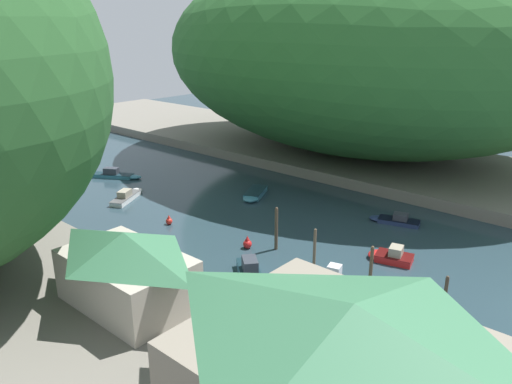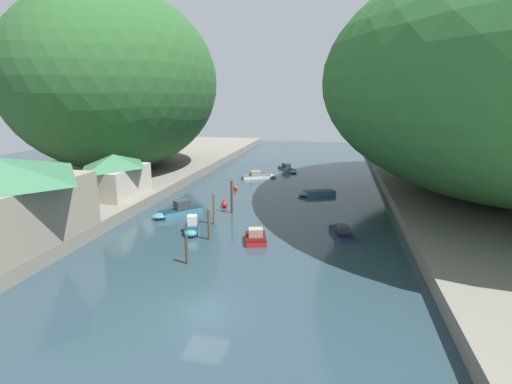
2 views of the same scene
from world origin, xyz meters
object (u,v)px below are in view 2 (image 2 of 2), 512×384
person_on_quay (30,240)px  boat_red_skiff (315,193)px  channel_buoy_near (224,204)px  boat_far_right_bank (255,237)px  boat_white_cruiser (288,169)px  channel_buoy_far (236,188)px  boat_yellow_tender (192,228)px  boat_far_upstream (260,176)px  boat_navy_launch (340,231)px  boathouse_shed (115,174)px  boat_small_dinghy (177,211)px

person_on_quay → boat_red_skiff: bearing=-52.8°
channel_buoy_near → person_on_quay: 21.23m
boat_far_right_bank → boat_white_cruiser: size_ratio=0.64×
boat_white_cruiser → channel_buoy_far: (-5.25, -16.01, 0.00)m
boat_far_right_bank → person_on_quay: 17.58m
boat_far_right_bank → channel_buoy_far: bearing=95.1°
boat_yellow_tender → boat_far_upstream: bearing=-107.3°
boat_navy_launch → channel_buoy_far: bearing=116.0°
boathouse_shed → boat_small_dinghy: 9.47m
boat_far_upstream → boat_yellow_tender: boat_yellow_tender is taller
boathouse_shed → boat_yellow_tender: 14.70m
boathouse_shed → boat_navy_launch: size_ratio=1.83×
boat_far_upstream → channel_buoy_near: (-0.72, -17.64, 0.07)m
boat_small_dinghy → boat_far_right_bank: bearing=-171.2°
boat_small_dinghy → channel_buoy_far: bearing=-64.0°
boat_navy_launch → boat_white_cruiser: boat_white_cruiser is taller
boat_far_right_bank → boat_red_skiff: boat_far_right_bank is taller
boat_white_cruiser → person_on_quay: bearing=42.1°
boat_far_upstream → boat_red_skiff: 13.36m
boat_red_skiff → boat_white_cruiser: 17.87m
boat_navy_launch → boat_yellow_tender: boat_yellow_tender is taller
boat_red_skiff → channel_buoy_far: size_ratio=5.52×
channel_buoy_near → person_on_quay: bearing=-116.1°
channel_buoy_far → person_on_quay: (-8.35, -27.90, 1.85)m
boat_yellow_tender → channel_buoy_far: bearing=-103.3°
person_on_quay → boat_far_upstream: bearing=-32.6°
boathouse_shed → boat_yellow_tender: bearing=-32.2°
boat_yellow_tender → boat_white_cruiser: (4.82, 34.07, -0.13)m
channel_buoy_far → boat_yellow_tender: bearing=-88.6°
boat_white_cruiser → boat_far_right_bank: bearing=61.5°
boat_far_upstream → boat_small_dinghy: size_ratio=1.06×
boat_far_upstream → person_on_quay: size_ratio=3.31×
boat_white_cruiser → channel_buoy_near: (-4.30, -24.90, 0.07)m
boat_yellow_tender → boat_far_right_bank: bearing=158.0°
boat_red_skiff → channel_buoy_near: channel_buoy_near is taller
channel_buoy_far → boat_white_cruiser: bearing=71.8°
boat_red_skiff → person_on_quay: bearing=119.0°
boat_small_dinghy → boat_white_cruiser: bearing=-66.5°
boat_small_dinghy → person_on_quay: (-5.17, -14.91, 1.74)m
boat_navy_launch → boathouse_shed: bearing=152.7°
boat_navy_launch → boat_white_cruiser: (-8.75, 31.59, 0.05)m
boat_navy_launch → person_on_quay: size_ratio=2.85×
boat_small_dinghy → boat_white_cruiser: size_ratio=0.90×
boat_red_skiff → person_on_quay: 33.13m
boat_yellow_tender → person_on_quay: (-8.78, -9.84, 1.72)m
boat_navy_launch → boat_white_cruiser: bearing=89.6°
boat_far_right_bank → boat_small_dinghy: 11.43m
boat_navy_launch → boat_red_skiff: bearing=86.2°
boathouse_shed → boat_yellow_tender: (12.13, -7.65, -3.22)m
boat_far_upstream → boat_red_skiff: size_ratio=1.09×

